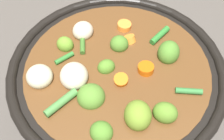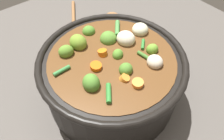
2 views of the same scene
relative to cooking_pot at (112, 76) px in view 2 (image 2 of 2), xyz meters
name	(u,v)px [view 2 (image 2 of 2)]	position (x,y,z in m)	size (l,w,h in m)	color
ground_plane	(112,93)	(0.00, 0.00, -0.07)	(1.10, 1.10, 0.00)	#514C47
cooking_pot	(112,76)	(0.00, 0.00, 0.00)	(0.33, 0.33, 0.16)	black
wooden_spoon	(96,19)	(-0.15, -0.28, -0.06)	(0.22, 0.22, 0.01)	#8F6139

